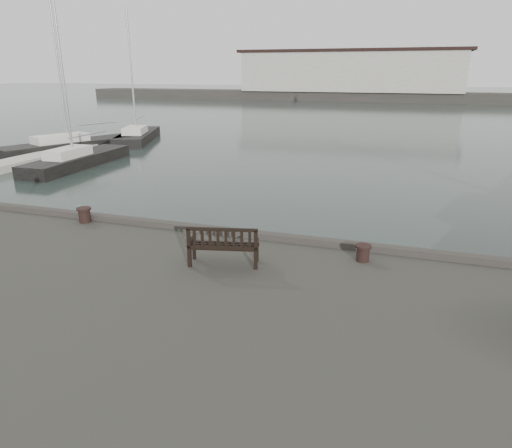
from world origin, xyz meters
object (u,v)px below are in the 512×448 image
Objects in this scene: bollard_right at (363,253)px; yacht_c at (79,163)px; bollard_left at (84,215)px; yacht_d at (138,138)px; bench at (224,252)px; yacht_b at (76,147)px.

bollard_right is 0.03× the size of yacht_c.
bollard_left is at bearing -52.66° from yacht_c.
bench is at bearing -74.73° from yacht_d.
yacht_c is (-20.32, 14.36, -1.53)m from bollard_right.
yacht_b is at bearing 122.28° from bench.
yacht_b reaches higher than bench.
bollard_left is at bearing 149.06° from bench.
yacht_d is at bearing 96.64° from yacht_b.
bollard_left is 18.13m from yacht_c.
yacht_d reaches higher than bench.
bench is 3.85× the size of bollard_left.
yacht_d is at bearing 118.95° from bollard_left.
yacht_c is 1.04× the size of yacht_d.
bench is 30.34m from yacht_b.
bollard_right is at bearing -2.84° from bollard_left.
bench reaches higher than bollard_right.
bench is 5.79m from bollard_left.
yacht_c is (-17.03, 15.68, -1.64)m from bench.
yacht_d is (-2.73, 11.82, -0.01)m from yacht_c.
bollard_left reaches higher than bollard_right.
yacht_c is (-11.51, 13.93, -1.55)m from bollard_left.
bollard_right is at bearing 8.36° from bench.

